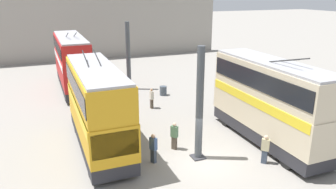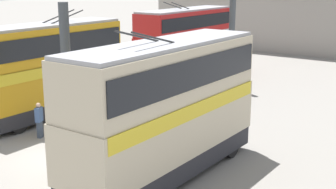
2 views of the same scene
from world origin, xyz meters
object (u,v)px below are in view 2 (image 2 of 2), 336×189
(person_aisle_foreground, at_px, (81,120))
(person_aisle_midway, at_px, (186,93))
(bus_right_far, at_px, (186,38))
(oil_drum, at_px, (241,96))
(bus_right_mid, at_px, (50,64))
(person_by_right_row, at_px, (39,119))
(person_by_left_row, at_px, (90,162))
(bus_left_near, at_px, (166,103))

(person_aisle_foreground, xyz_separation_m, person_aisle_midway, (7.39, -1.10, -0.03))
(bus_right_far, xyz_separation_m, oil_drum, (-5.08, -7.39, -2.51))
(bus_right_mid, xyz_separation_m, oil_drum, (8.44, -7.39, -2.47))
(bus_right_mid, xyz_separation_m, person_aisle_midway, (5.51, -5.25, -2.00))
(person_by_right_row, distance_m, person_by_left_row, 6.20)
(bus_left_near, distance_m, person_by_right_row, 7.87)
(person_aisle_foreground, distance_m, person_by_left_row, 5.28)
(bus_left_near, distance_m, bus_right_far, 19.41)
(person_by_right_row, relative_size, person_aisle_midway, 1.03)
(bus_left_near, height_order, bus_right_far, bus_left_near)
(bus_right_mid, height_order, oil_drum, bus_right_mid)
(bus_left_near, xyz_separation_m, person_aisle_midway, (8.62, 4.77, -2.08))
(bus_right_mid, bearing_deg, person_by_right_row, -140.13)
(person_aisle_foreground, relative_size, person_by_right_row, 1.00)
(person_aisle_foreground, xyz_separation_m, person_by_right_row, (-1.05, 1.71, -0.00))
(person_by_left_row, bearing_deg, oil_drum, -129.45)
(bus_right_far, height_order, person_by_right_row, bus_right_far)
(bus_right_far, relative_size, person_by_left_row, 5.90)
(person_aisle_foreground, height_order, oil_drum, person_aisle_foreground)
(person_aisle_foreground, bearing_deg, bus_left_near, 133.37)
(bus_left_near, distance_m, person_by_left_row, 3.56)
(bus_right_far, xyz_separation_m, person_by_left_row, (-18.83, -8.16, -2.03))
(bus_left_near, relative_size, person_by_right_row, 5.42)
(person_aisle_foreground, bearing_deg, bus_right_far, -109.67)
(bus_left_near, relative_size, person_by_left_row, 5.52)
(bus_right_mid, height_order, person_by_left_row, bus_right_mid)
(bus_right_far, height_order, person_by_left_row, bus_right_far)
(bus_left_near, xyz_separation_m, person_aisle_foreground, (1.24, 5.88, -2.05))
(person_by_left_row, distance_m, oil_drum, 13.78)
(bus_right_mid, distance_m, oil_drum, 11.48)
(person_aisle_midway, bearing_deg, person_by_right_row, -109.14)
(bus_left_near, distance_m, bus_right_mid, 10.50)
(oil_drum, bearing_deg, person_aisle_midway, 143.88)
(bus_right_far, relative_size, oil_drum, 11.87)
(bus_right_far, bearing_deg, person_by_right_row, -171.56)
(person_by_right_row, xyz_separation_m, person_by_left_row, (-2.39, -5.72, -0.02))
(bus_left_near, height_order, person_by_right_row, bus_left_near)
(person_aisle_foreground, relative_size, person_aisle_midway, 1.03)
(person_by_left_row, bearing_deg, person_by_right_row, -65.37)
(person_by_right_row, bearing_deg, oil_drum, 41.63)
(bus_left_near, distance_m, oil_drum, 12.11)
(person_aisle_foreground, distance_m, person_by_right_row, 2.01)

